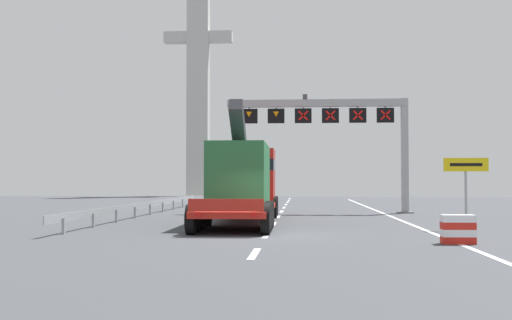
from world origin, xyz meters
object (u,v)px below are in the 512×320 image
object	(u,v)px
overhead_lane_gantry	(337,120)
bridge_pylon_distant	(198,65)
exit_sign_yellow	(466,174)
heavy_haul_truck_red	(244,180)
crash_barrier_striped	(458,229)

from	to	relation	value
overhead_lane_gantry	bridge_pylon_distant	xyz separation A→B (m)	(-15.70, 43.51, 11.55)
exit_sign_yellow	bridge_pylon_distant	world-z (taller)	bridge_pylon_distant
overhead_lane_gantry	heavy_haul_truck_red	world-z (taller)	overhead_lane_gantry
overhead_lane_gantry	heavy_haul_truck_red	bearing A→B (deg)	-119.49
overhead_lane_gantry	crash_barrier_striped	world-z (taller)	overhead_lane_gantry
heavy_haul_truck_red	bridge_pylon_distant	bearing A→B (deg)	101.68
crash_barrier_striped	bridge_pylon_distant	xyz separation A→B (m)	(-18.33, 62.34, 16.73)
heavy_haul_truck_red	exit_sign_yellow	distance (m)	10.24
heavy_haul_truck_red	bridge_pylon_distant	distance (m)	55.41
exit_sign_yellow	heavy_haul_truck_red	bearing A→B (deg)	154.84
overhead_lane_gantry	exit_sign_yellow	world-z (taller)	overhead_lane_gantry
heavy_haul_truck_red	crash_barrier_striped	world-z (taller)	heavy_haul_truck_red
exit_sign_yellow	crash_barrier_striped	size ratio (longest dim) A/B	2.84
overhead_lane_gantry	heavy_haul_truck_red	xyz separation A→B (m)	(-4.91, -8.68, -3.64)
crash_barrier_striped	bridge_pylon_distant	world-z (taller)	bridge_pylon_distant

